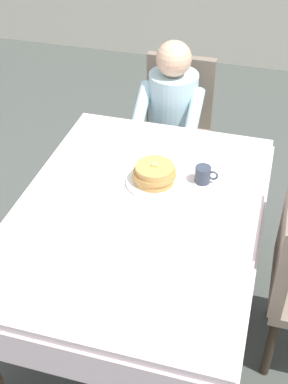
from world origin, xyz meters
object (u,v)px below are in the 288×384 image
at_px(plate_breakfast, 155,182).
at_px(fork_left_of_plate, 116,179).
at_px(breakfast_stack, 155,173).
at_px(diner_person, 171,113).
at_px(chair_diner, 176,120).
at_px(cup_coffee, 203,175).
at_px(knife_right_of_plate, 193,192).
at_px(spoon_near_edge, 136,226).
at_px(dining_table_main, 138,223).

height_order(plate_breakfast, fork_left_of_plate, plate_breakfast).
xyz_separation_m(plate_breakfast, breakfast_stack, (-0.00, -0.00, 0.05)).
bearing_deg(fork_left_of_plate, diner_person, 0.46).
distance_m(chair_diner, cup_coffee, 0.98).
distance_m(breakfast_stack, knife_right_of_plate, 0.20).
distance_m(breakfast_stack, fork_left_of_plate, 0.20).
bearing_deg(diner_person, plate_breakfast, 97.58).
height_order(chair_diner, breakfast_stack, chair_diner).
relative_size(cup_coffee, knife_right_of_plate, 0.57).
relative_size(chair_diner, spoon_near_edge, 6.20).
distance_m(dining_table_main, spoon_near_edge, 0.15).
relative_size(diner_person, spoon_near_edge, 7.47).
height_order(plate_breakfast, spoon_near_edge, plate_breakfast).
relative_size(chair_diner, knife_right_of_plate, 4.65).
bearing_deg(knife_right_of_plate, plate_breakfast, 85.41).
bearing_deg(plate_breakfast, cup_coffee, 18.20).
distance_m(dining_table_main, breakfast_stack, 0.25).
distance_m(plate_breakfast, breakfast_stack, 0.05).
bearing_deg(diner_person, fork_left_of_plate, 84.33).
distance_m(dining_table_main, fork_left_of_plate, 0.26).
height_order(fork_left_of_plate, knife_right_of_plate, same).
xyz_separation_m(breakfast_stack, spoon_near_edge, (0.00, -0.32, -0.06)).
bearing_deg(knife_right_of_plate, breakfast_stack, 85.86).
bearing_deg(diner_person, knife_right_of_plate, 109.75).
height_order(breakfast_stack, cup_coffee, breakfast_stack).
relative_size(plate_breakfast, spoon_near_edge, 1.87).
bearing_deg(dining_table_main, plate_breakfast, 82.27).
height_order(diner_person, knife_right_of_plate, diner_person).
height_order(breakfast_stack, spoon_near_edge, breakfast_stack).
height_order(plate_breakfast, knife_right_of_plate, plate_breakfast).
distance_m(plate_breakfast, fork_left_of_plate, 0.19).
relative_size(plate_breakfast, breakfast_stack, 1.33).
bearing_deg(spoon_near_edge, dining_table_main, 97.57).
xyz_separation_m(fork_left_of_plate, spoon_near_edge, (0.19, -0.30, 0.00)).
height_order(diner_person, fork_left_of_plate, diner_person).
xyz_separation_m(plate_breakfast, cup_coffee, (0.22, 0.07, 0.03)).
bearing_deg(dining_table_main, cup_coffee, 48.12).
bearing_deg(chair_diner, diner_person, 90.00).
xyz_separation_m(cup_coffee, fork_left_of_plate, (-0.41, -0.09, -0.04)).
height_order(chair_diner, diner_person, diner_person).
bearing_deg(chair_diner, breakfast_stack, 96.28).
xyz_separation_m(chair_diner, cup_coffee, (0.33, -0.89, 0.25)).
relative_size(dining_table_main, cup_coffee, 13.49).
bearing_deg(diner_person, chair_diner, -90.00).
distance_m(cup_coffee, spoon_near_edge, 0.46).
bearing_deg(diner_person, cup_coffee, 114.04).
bearing_deg(knife_right_of_plate, chair_diner, 18.24).
height_order(diner_person, breakfast_stack, diner_person).
xyz_separation_m(dining_table_main, knife_right_of_plate, (0.22, 0.18, 0.09)).
distance_m(diner_person, plate_breakfast, 0.82).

